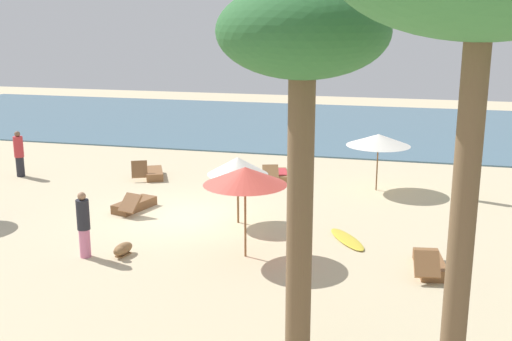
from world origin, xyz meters
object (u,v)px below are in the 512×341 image
lounger_1 (153,173)px  lounger_4 (430,264)px  person_0 (466,173)px  palm_0 (303,48)px  person_1 (84,224)px  umbrella_1 (378,140)px  umbrella_2 (238,166)px  lounger_2 (134,205)px  person_2 (19,154)px  lounger_5 (279,175)px  surfboard (347,239)px  dog (123,249)px  umbrella_0 (245,176)px

lounger_1 → lounger_4: 11.83m
lounger_1 → person_0: 11.05m
palm_0 → person_0: bearing=72.4°
person_1 → palm_0: palm_0 is taller
umbrella_1 → umbrella_2: 5.83m
lounger_2 → palm_0: 11.10m
lounger_1 → palm_0: (7.51, -11.25, 5.18)m
person_2 → palm_0: bearing=-39.5°
lounger_2 → lounger_5: size_ratio=1.00×
lounger_2 → lounger_5: (3.59, 4.68, 0.01)m
person_0 → surfboard: (-3.31, -4.85, -0.85)m
umbrella_2 → palm_0: palm_0 is taller
lounger_1 → lounger_5: (4.63, 0.81, 0.00)m
lounger_4 → person_0: person_0 is taller
umbrella_1 → dog: (-5.78, -7.74, -1.59)m
lounger_2 → palm_0: palm_0 is taller
lounger_5 → dog: 8.57m
person_1 → person_2: person_2 is taller
person_2 → lounger_4: bearing=-20.8°
person_1 → lounger_1: bearing=101.1°
umbrella_0 → umbrella_1: size_ratio=1.06×
person_2 → surfboard: size_ratio=0.95×
palm_0 → dog: size_ratio=8.57×
umbrella_0 → person_2: bearing=150.8°
palm_0 → surfboard: palm_0 is taller
umbrella_1 → surfboard: size_ratio=1.20×
lounger_4 → dog: bearing=-173.3°
umbrella_2 → person_0: size_ratio=1.13×
surfboard → lounger_1: bearing=147.1°
lounger_4 → dog: 7.47m
lounger_5 → palm_0: palm_0 is taller
palm_0 → person_1: bearing=149.7°
lounger_4 → surfboard: lounger_4 is taller
umbrella_0 → person_2: (-10.25, 5.72, -1.21)m
lounger_1 → palm_0: palm_0 is taller
umbrella_1 → lounger_2: umbrella_1 is taller
lounger_5 → dog: lounger_5 is taller
lounger_5 → person_0: bearing=-8.4°
person_2 → lounger_2: bearing=-25.7°
umbrella_1 → palm_0: (-0.66, -11.52, 3.59)m
umbrella_2 → lounger_4: bearing=-23.8°
umbrella_1 → person_0: bearing=-8.1°
umbrella_1 → surfboard: umbrella_1 is taller
person_0 → palm_0: bearing=-107.6°
lounger_2 → person_2: bearing=154.3°
lounger_4 → lounger_5: 9.04m
lounger_5 → surfboard: (3.09, -5.79, -0.14)m
dog → surfboard: size_ratio=0.41×
person_2 → lounger_5: bearing=10.9°
person_0 → person_1: 12.18m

